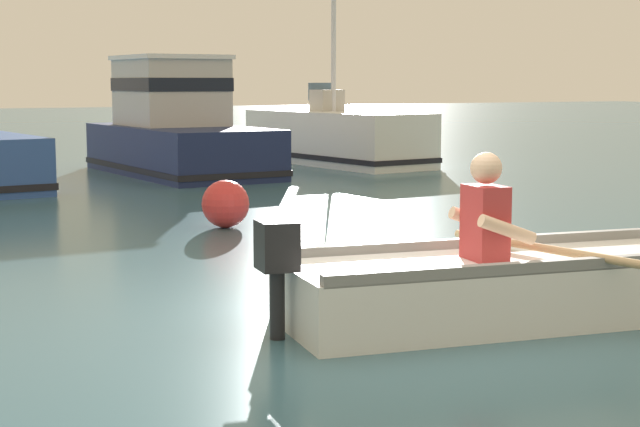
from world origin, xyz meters
TOP-DOWN VIEW (x-y plane):
  - ground_plane at (0.00, 0.00)m, footprint 120.00×120.00m
  - rowboat_with_person at (0.88, -0.31)m, footprint 3.72×1.98m
  - moored_boat_navy at (2.64, 11.61)m, footprint 2.31×4.77m
  - moored_boat_white at (6.26, 12.19)m, footprint 2.18×4.81m
  - mooring_buoy at (0.80, 4.82)m, footprint 0.55×0.55m

SIDE VIEW (x-z plane):
  - ground_plane at x=0.00m, z-range 0.00..0.00m
  - rowboat_with_person at x=0.88m, z-range -0.34..0.85m
  - mooring_buoy at x=0.80m, z-range 0.00..0.55m
  - moored_boat_white at x=6.26m, z-range -1.89..2.94m
  - moored_boat_navy at x=2.64m, z-range -0.29..1.86m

